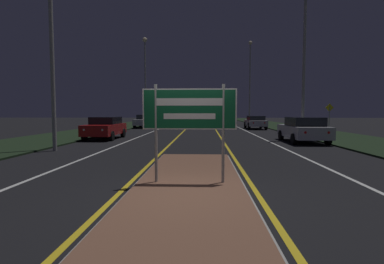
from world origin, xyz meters
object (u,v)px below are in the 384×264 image
at_px(car_approaching_0, 105,127).
at_px(warning_sign, 329,116).
at_px(car_receding_2, 219,119).
at_px(highway_sign, 189,113).
at_px(streetlight_right_far, 250,74).
at_px(car_receding_0, 303,129).
at_px(streetlight_left_near, 50,8).
at_px(car_receding_1, 255,122).
at_px(car_receding_3, 217,118).
at_px(streetlight_left_far, 145,70).
at_px(streetlight_right_near, 304,50).
at_px(car_approaching_1, 146,121).

relative_size(car_approaching_0, warning_sign, 1.84).
bearing_deg(car_receding_2, highway_sign, -93.93).
relative_size(streetlight_right_far, car_receding_0, 2.54).
distance_m(highway_sign, car_receding_0, 12.11).
height_order(highway_sign, streetlight_left_near, streetlight_left_near).
xyz_separation_m(car_receding_1, car_receding_3, (-3.11, 19.32, 0.03)).
height_order(streetlight_left_far, streetlight_right_near, streetlight_left_far).
relative_size(car_receding_1, car_receding_3, 1.05).
bearing_deg(car_receding_2, car_approaching_1, -135.77).
distance_m(streetlight_left_near, car_receding_3, 38.27).
bearing_deg(streetlight_left_near, car_receding_2, 72.57).
height_order(car_approaching_0, car_approaching_1, car_approaching_1).
relative_size(highway_sign, warning_sign, 1.01).
bearing_deg(streetlight_right_far, car_receding_1, -95.24).
height_order(streetlight_right_far, car_receding_1, streetlight_right_far).
bearing_deg(warning_sign, highway_sign, -121.81).
relative_size(streetlight_left_near, streetlight_right_near, 1.00).
bearing_deg(highway_sign, streetlight_left_near, 136.09).
bearing_deg(car_receding_3, streetlight_left_far, -123.02).
xyz_separation_m(highway_sign, streetlight_left_near, (-6.37, 6.14, 4.56)).
bearing_deg(streetlight_right_near, car_approaching_1, 133.81).
height_order(streetlight_left_far, car_receding_3, streetlight_left_far).
xyz_separation_m(streetlight_right_far, car_receding_2, (-4.18, -0.06, -6.02)).
bearing_deg(car_approaching_0, car_receding_2, 68.86).
relative_size(streetlight_left_far, car_approaching_0, 2.51).
xyz_separation_m(car_receding_2, car_approaching_1, (-8.41, -8.19, 0.01)).
xyz_separation_m(streetlight_left_near, warning_sign, (15.94, 9.29, -4.83)).
relative_size(streetlight_left_near, warning_sign, 4.13).
bearing_deg(streetlight_left_far, car_receding_1, -23.08).
xyz_separation_m(streetlight_left_far, car_approaching_0, (0.63, -16.74, -6.04)).
distance_m(highway_sign, car_receding_1, 24.31).
bearing_deg(streetlight_right_near, car_approaching_0, -178.82).
height_order(highway_sign, car_receding_3, highway_sign).
distance_m(car_receding_3, warning_sign, 28.45).
xyz_separation_m(streetlight_left_near, streetlight_right_far, (12.89, 27.79, 0.48)).
distance_m(car_receding_0, warning_sign, 6.14).
height_order(streetlight_right_far, car_approaching_0, streetlight_right_far).
xyz_separation_m(streetlight_right_near, car_receding_2, (-4.32, 21.47, -4.91)).
relative_size(streetlight_right_far, car_receding_3, 2.66).
xyz_separation_m(car_receding_0, warning_sign, (3.50, 4.99, 0.70)).
xyz_separation_m(car_receding_0, car_approaching_1, (-12.15, 15.24, 0.01)).
distance_m(car_receding_0, car_receding_3, 32.73).
bearing_deg(highway_sign, streetlight_right_far, 79.13).
distance_m(streetlight_left_far, streetlight_right_far, 14.14).
distance_m(streetlight_left_near, streetlight_left_far, 22.74).
height_order(streetlight_left_near, car_receding_0, streetlight_left_near).
bearing_deg(streetlight_right_near, car_receding_1, 95.48).
relative_size(streetlight_left_far, car_approaching_1, 2.20).
distance_m(streetlight_right_far, car_approaching_0, 25.88).
height_order(car_receding_0, car_approaching_1, car_receding_0).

